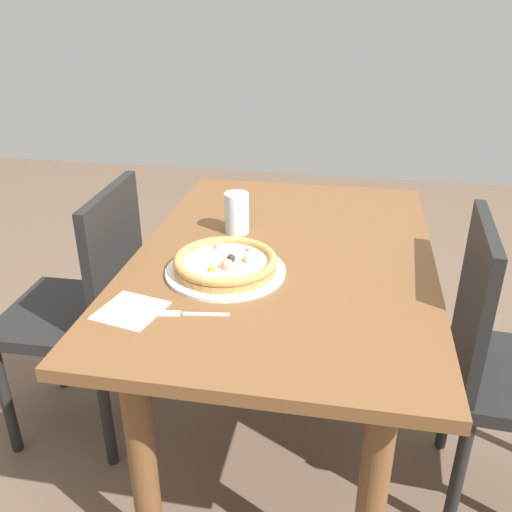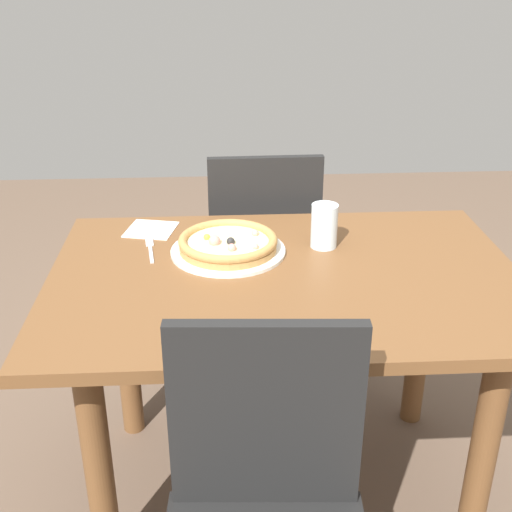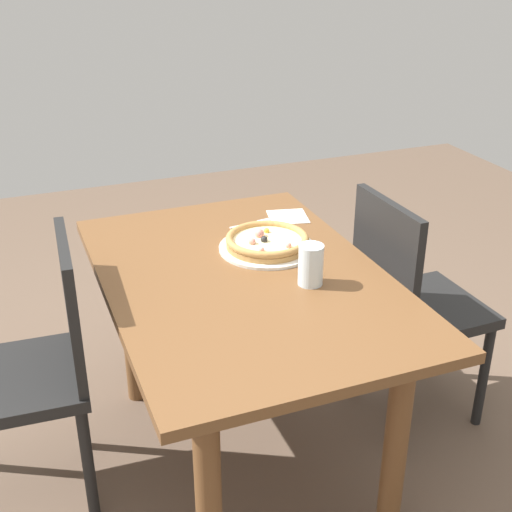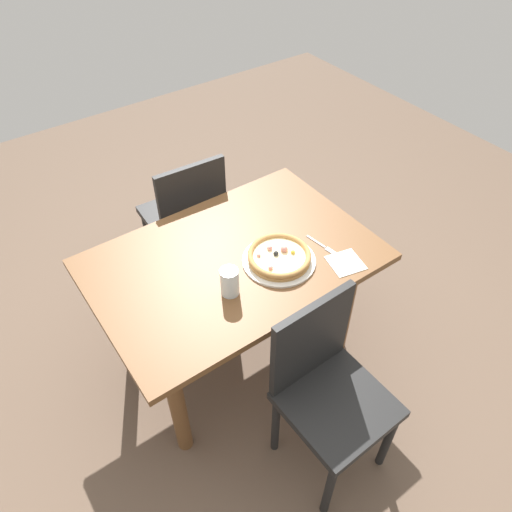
{
  "view_description": "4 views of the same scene",
  "coord_description": "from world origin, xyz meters",
  "px_view_note": "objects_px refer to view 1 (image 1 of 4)",
  "views": [
    {
      "loc": [
        -1.43,
        -0.18,
        1.42
      ],
      "look_at": [
        -0.07,
        0.07,
        0.74
      ],
      "focal_mm": 38.95,
      "sensor_mm": 36.0,
      "label": 1
    },
    {
      "loc": [
        -0.17,
        -1.53,
        1.5
      ],
      "look_at": [
        -0.07,
        0.07,
        0.74
      ],
      "focal_mm": 46.06,
      "sensor_mm": 36.0,
      "label": 2
    },
    {
      "loc": [
        1.75,
        -0.65,
        1.69
      ],
      "look_at": [
        -0.07,
        0.07,
        0.74
      ],
      "focal_mm": 47.92,
      "sensor_mm": 36.0,
      "label": 3
    },
    {
      "loc": [
        0.81,
        1.31,
        2.21
      ],
      "look_at": [
        -0.07,
        0.07,
        0.74
      ],
      "focal_mm": 34.05,
      "sensor_mm": 36.0,
      "label": 4
    }
  ],
  "objects_px": {
    "dining_table": "(283,289)",
    "fork": "(188,314)",
    "chair_near": "(509,364)",
    "pizza": "(226,263)",
    "plate": "(226,271)",
    "napkin": "(131,310)",
    "chair_far": "(86,305)",
    "drinking_glass": "(237,213)"
  },
  "relations": [
    {
      "from": "drinking_glass",
      "to": "napkin",
      "type": "height_order",
      "value": "drinking_glass"
    },
    {
      "from": "chair_near",
      "to": "plate",
      "type": "xyz_separation_m",
      "value": [
        -0.05,
        0.77,
        0.24
      ]
    },
    {
      "from": "pizza",
      "to": "napkin",
      "type": "relative_size",
      "value": 1.98
    },
    {
      "from": "chair_far",
      "to": "plate",
      "type": "xyz_separation_m",
      "value": [
        -0.13,
        -0.5,
        0.24
      ]
    },
    {
      "from": "drinking_glass",
      "to": "napkin",
      "type": "bearing_deg",
      "value": 163.54
    },
    {
      "from": "plate",
      "to": "pizza",
      "type": "xyz_separation_m",
      "value": [
        -0.0,
        -0.0,
        0.03
      ]
    },
    {
      "from": "chair_near",
      "to": "fork",
      "type": "height_order",
      "value": "chair_near"
    },
    {
      "from": "chair_far",
      "to": "drinking_glass",
      "type": "xyz_separation_m",
      "value": [
        0.14,
        -0.47,
        0.3
      ]
    },
    {
      "from": "chair_near",
      "to": "pizza",
      "type": "height_order",
      "value": "chair_near"
    },
    {
      "from": "pizza",
      "to": "napkin",
      "type": "bearing_deg",
      "value": 142.43
    },
    {
      "from": "fork",
      "to": "chair_near",
      "type": "bearing_deg",
      "value": -169.43
    },
    {
      "from": "fork",
      "to": "drinking_glass",
      "type": "relative_size",
      "value": 1.31
    },
    {
      "from": "dining_table",
      "to": "napkin",
      "type": "xyz_separation_m",
      "value": [
        -0.38,
        0.31,
        0.12
      ]
    },
    {
      "from": "dining_table",
      "to": "fork",
      "type": "xyz_separation_m",
      "value": [
        -0.37,
        0.18,
        0.12
      ]
    },
    {
      "from": "drinking_glass",
      "to": "pizza",
      "type": "bearing_deg",
      "value": -174.09
    },
    {
      "from": "napkin",
      "to": "fork",
      "type": "bearing_deg",
      "value": -86.06
    },
    {
      "from": "plate",
      "to": "fork",
      "type": "bearing_deg",
      "value": 170.07
    },
    {
      "from": "pizza",
      "to": "napkin",
      "type": "xyz_separation_m",
      "value": [
        -0.23,
        0.18,
        -0.03
      ]
    },
    {
      "from": "plate",
      "to": "fork",
      "type": "xyz_separation_m",
      "value": [
        -0.22,
        0.04,
        -0.0
      ]
    },
    {
      "from": "chair_far",
      "to": "drinking_glass",
      "type": "distance_m",
      "value": 0.57
    },
    {
      "from": "chair_near",
      "to": "plate",
      "type": "distance_m",
      "value": 0.81
    },
    {
      "from": "fork",
      "to": "chair_far",
      "type": "bearing_deg",
      "value": -45.38
    },
    {
      "from": "dining_table",
      "to": "napkin",
      "type": "distance_m",
      "value": 0.51
    },
    {
      "from": "fork",
      "to": "napkin",
      "type": "distance_m",
      "value": 0.14
    },
    {
      "from": "chair_near",
      "to": "fork",
      "type": "bearing_deg",
      "value": -68.1
    },
    {
      "from": "pizza",
      "to": "fork",
      "type": "height_order",
      "value": "pizza"
    },
    {
      "from": "pizza",
      "to": "napkin",
      "type": "height_order",
      "value": "pizza"
    },
    {
      "from": "chair_near",
      "to": "pizza",
      "type": "xyz_separation_m",
      "value": [
        -0.05,
        0.77,
        0.26
      ]
    },
    {
      "from": "dining_table",
      "to": "chair_near",
      "type": "distance_m",
      "value": 0.65
    },
    {
      "from": "pizza",
      "to": "fork",
      "type": "distance_m",
      "value": 0.23
    },
    {
      "from": "dining_table",
      "to": "plate",
      "type": "bearing_deg",
      "value": 137.13
    },
    {
      "from": "pizza",
      "to": "drinking_glass",
      "type": "bearing_deg",
      "value": 5.91
    },
    {
      "from": "chair_near",
      "to": "chair_far",
      "type": "height_order",
      "value": "same"
    },
    {
      "from": "chair_near",
      "to": "fork",
      "type": "relative_size",
      "value": 5.34
    },
    {
      "from": "pizza",
      "to": "chair_near",
      "type": "bearing_deg",
      "value": -86.14
    },
    {
      "from": "dining_table",
      "to": "chair_near",
      "type": "relative_size",
      "value": 1.41
    },
    {
      "from": "plate",
      "to": "drinking_glass",
      "type": "relative_size",
      "value": 2.55
    },
    {
      "from": "fork",
      "to": "dining_table",
      "type": "bearing_deg",
      "value": -123.56
    },
    {
      "from": "plate",
      "to": "napkin",
      "type": "distance_m",
      "value": 0.29
    },
    {
      "from": "fork",
      "to": "napkin",
      "type": "relative_size",
      "value": 1.18
    },
    {
      "from": "pizza",
      "to": "fork",
      "type": "bearing_deg",
      "value": 169.99
    },
    {
      "from": "drinking_glass",
      "to": "chair_near",
      "type": "bearing_deg",
      "value": -105.44
    }
  ]
}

